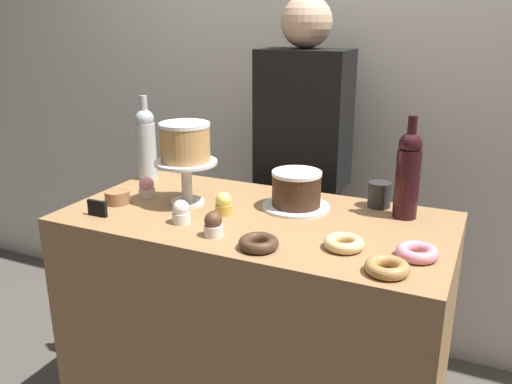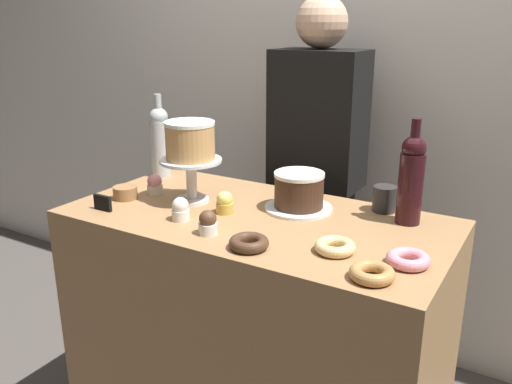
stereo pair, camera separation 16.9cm
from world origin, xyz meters
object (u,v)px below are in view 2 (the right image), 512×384
object	(u,v)px
coffee_cup_ceramic	(384,199)
donut_glazed	(335,247)
cake_stand_pedestal	(191,173)
chocolate_round_cake	(299,190)
cupcake_vanilla	(180,209)
donut_maple	(372,273)
cookie_stack	(125,193)
cupcake_strawberry	(155,185)
cupcake_chocolate	(208,223)
barista_figure	(316,187)
price_sign_chalkboard	(103,203)
wine_bottle_dark_red	(411,178)
wine_bottle_clear	(160,140)
white_layer_cake	(190,140)
cupcake_lemon	(225,203)
donut_chocolate	(249,243)
donut_pink	(408,259)

from	to	relation	value
coffee_cup_ceramic	donut_glazed	bearing A→B (deg)	-91.74
cake_stand_pedestal	chocolate_round_cake	bearing A→B (deg)	18.22
cake_stand_pedestal	cupcake_vanilla	size ratio (longest dim) A/B	2.83
donut_maple	cookie_stack	bearing A→B (deg)	171.40
cupcake_strawberry	cupcake_chocolate	world-z (taller)	same
cake_stand_pedestal	barista_figure	distance (m)	0.63
price_sign_chalkboard	barista_figure	distance (m)	0.90
cookie_stack	barista_figure	bearing A→B (deg)	57.39
donut_glazed	cupcake_strawberry	bearing A→B (deg)	169.78
cake_stand_pedestal	price_sign_chalkboard	distance (m)	0.31
donut_maple	wine_bottle_dark_red	bearing A→B (deg)	94.30
donut_maple	coffee_cup_ceramic	world-z (taller)	coffee_cup_ceramic
wine_bottle_clear	cupcake_vanilla	distance (m)	0.53
white_layer_cake	cupcake_lemon	world-z (taller)	white_layer_cake
donut_chocolate	cupcake_vanilla	bearing A→B (deg)	165.86
cupcake_lemon	donut_maple	world-z (taller)	cupcake_lemon
cookie_stack	price_sign_chalkboard	size ratio (longest dim) A/B	1.20
cupcake_strawberry	price_sign_chalkboard	xyz separation A→B (m)	(-0.03, -0.22, -0.01)
chocolate_round_cake	barista_figure	xyz separation A→B (m)	(-0.14, 0.46, -0.14)
cake_stand_pedestal	cupcake_strawberry	xyz separation A→B (m)	(-0.17, -0.00, -0.07)
white_layer_cake	donut_glazed	xyz separation A→B (m)	(0.59, -0.14, -0.20)
cupcake_lemon	donut_pink	bearing A→B (deg)	-7.23
cupcake_vanilla	donut_maple	bearing A→B (deg)	-6.89
cake_stand_pedestal	wine_bottle_clear	world-z (taller)	wine_bottle_clear
cupcake_chocolate	cookie_stack	size ratio (longest dim) A/B	0.88
barista_figure	cupcake_strawberry	bearing A→B (deg)	-123.02
wine_bottle_clear	donut_chocolate	xyz separation A→B (m)	(0.67, -0.43, -0.13)
coffee_cup_ceramic	barista_figure	world-z (taller)	barista_figure
white_layer_cake	price_sign_chalkboard	world-z (taller)	white_layer_cake
wine_bottle_clear	cupcake_chocolate	xyz separation A→B (m)	(0.52, -0.40, -0.11)
cake_stand_pedestal	cupcake_vanilla	bearing A→B (deg)	-64.31
wine_bottle_clear	donut_maple	bearing A→B (deg)	-22.85
cupcake_vanilla	barista_figure	world-z (taller)	barista_figure
cupcake_vanilla	donut_maple	world-z (taller)	cupcake_vanilla
donut_chocolate	cupcake_chocolate	bearing A→B (deg)	170.84
cupcake_vanilla	cupcake_lemon	world-z (taller)	same
wine_bottle_dark_red	cupcake_chocolate	distance (m)	0.63
white_layer_cake	cupcake_chocolate	bearing A→B (deg)	-43.94
white_layer_cake	cupcake_vanilla	world-z (taller)	white_layer_cake
donut_glazed	cookie_stack	xyz separation A→B (m)	(-0.81, 0.04, 0.01)
chocolate_round_cake	donut_chocolate	xyz separation A→B (m)	(0.02, -0.35, -0.05)
cake_stand_pedestal	donut_maple	size ratio (longest dim) A/B	1.88
donut_maple	coffee_cup_ceramic	xyz separation A→B (m)	(-0.13, 0.48, 0.03)
cupcake_strawberry	cupcake_chocolate	bearing A→B (deg)	-28.46
white_layer_cake	wine_bottle_clear	world-z (taller)	wine_bottle_clear
cupcake_chocolate	barista_figure	world-z (taller)	barista_figure
coffee_cup_ceramic	barista_figure	bearing A→B (deg)	140.04
donut_chocolate	wine_bottle_dark_red	bearing A→B (deg)	52.44
coffee_cup_ceramic	cookie_stack	bearing A→B (deg)	-157.45
white_layer_cake	barista_figure	size ratio (longest dim) A/B	0.11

